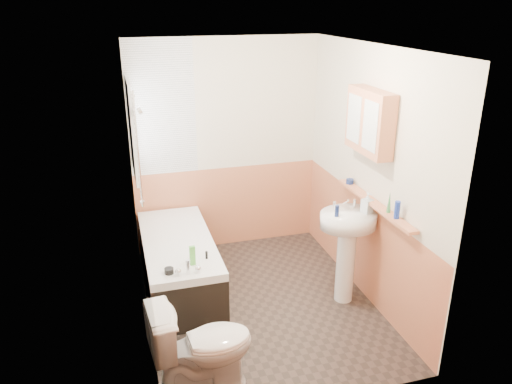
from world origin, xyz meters
The scene contains 26 objects.
floor centered at (0.00, 0.00, 0.00)m, with size 2.80×2.80×0.00m, color #2A221D.
ceiling centered at (0.00, 0.00, 2.50)m, with size 2.80×2.80×0.00m, color white.
wall_back centered at (0.00, 1.41, 1.25)m, with size 2.20×0.02×2.50m, color beige.
wall_front centered at (0.00, -1.41, 1.25)m, with size 2.20×0.02×2.50m, color beige.
wall_left centered at (-1.11, 0.00, 1.25)m, with size 0.02×2.80×2.50m, color beige.
wall_right centered at (1.11, 0.00, 1.25)m, with size 0.02×2.80×2.50m, color beige.
wainscot_right centered at (1.09, 0.00, 0.50)m, with size 0.01×2.80×1.00m, color #DA8359.
wainscot_front centered at (0.00, -1.39, 0.50)m, with size 2.20×0.01×1.00m, color #DA8359.
wainscot_back centered at (0.00, 1.39, 0.50)m, with size 2.20×0.01×1.00m, color #DA8359.
tile_cladding_left centered at (-1.09, 0.00, 1.25)m, with size 0.01×2.80×2.50m, color white.
tile_return_back centered at (-0.73, 1.39, 1.75)m, with size 0.75×0.01×1.50m, color white.
window centered at (-1.06, 0.95, 1.65)m, with size 0.03×0.79×0.99m.
bathtub centered at (-0.73, 0.54, 0.29)m, with size 0.70×1.64×0.70m.
shower_riser centered at (-1.04, 0.48, 1.65)m, with size 0.10×0.07×1.12m.
toilet centered at (-0.76, -1.00, 0.39)m, with size 0.44×0.80×0.78m, color white.
sink centered at (0.84, -0.15, 0.69)m, with size 0.56×0.45×1.08m.
pine_shelf centered at (1.04, -0.26, 1.07)m, with size 0.10×1.34×0.03m, color #DA8359.
medicine_cabinet centered at (1.01, -0.09, 1.82)m, with size 0.16×0.65×0.59m.
foam_can centered at (1.04, -0.65, 1.17)m, with size 0.05×0.05×0.16m, color #19339E.
green_bottle centered at (1.04, -0.51, 1.19)m, with size 0.04×0.04×0.20m, color #388447.
black_jar centered at (1.04, 0.26, 1.12)m, with size 0.08×0.08×0.05m, color navy.
soap_bottle centered at (1.00, -0.20, 1.01)m, with size 0.09×0.20×0.09m, color silver.
clear_bottle centered at (0.69, -0.21, 1.02)m, with size 0.04×0.04×0.11m, color navy.
blue_gel centered at (-0.66, -0.03, 0.66)m, with size 0.05×0.03×0.19m, color #59C647.
cream_jar centered at (-0.89, -0.13, 0.59)m, with size 0.08×0.08×0.05m, color black.
orange_bottle centered at (-0.52, 0.05, 0.60)m, with size 0.02×0.02×0.07m, color black.
Camera 1 is at (-1.23, -4.11, 2.87)m, focal length 35.00 mm.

